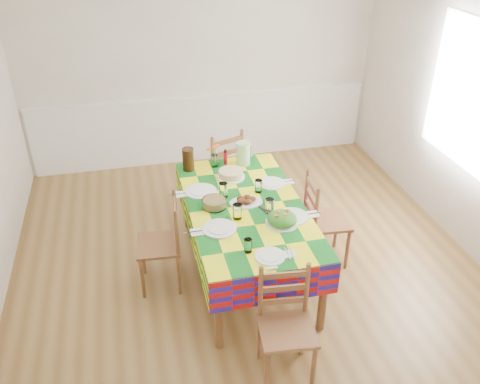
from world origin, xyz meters
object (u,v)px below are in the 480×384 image
Objects in this scene: tea_pitcher at (188,159)px; chair_right at (323,221)px; meat_platter at (246,201)px; dining_table at (246,213)px; chair_far at (221,169)px; chair_left at (163,244)px; green_pitcher at (243,153)px; chair_near at (286,326)px.

tea_pitcher reaches higher than chair_right.
chair_right reaches higher than meat_platter.
chair_right is (0.77, 0.00, -0.21)m from dining_table.
chair_left is at bearing 37.85° from chair_far.
meat_platter is (0.01, 0.04, 0.11)m from dining_table.
tea_pitcher is at bearing 60.92° from chair_right.
green_pitcher is at bearing 42.31° from chair_right.
meat_platter is 0.31× the size of chair_far.
chair_near is at bearing 70.40° from chair_far.
tea_pitcher reaches higher than chair_near.
meat_platter is 1.29× the size of tea_pitcher.
dining_table is 0.79m from chair_right.
green_pitcher is 0.59m from chair_far.
chair_near is (-0.00, -1.25, -0.32)m from meat_platter.
dining_table is 8.19× the size of tea_pitcher.
dining_table is at bearing 95.27° from chair_right.
chair_far is at bearing 89.29° from dining_table.
chair_left reaches higher than meat_platter.
green_pitcher is 1.03× the size of tea_pitcher.
green_pitcher is 0.57m from tea_pitcher.
dining_table is 0.91m from tea_pitcher.
chair_near is (0.00, -1.21, -0.22)m from dining_table.
tea_pitcher is 0.97m from chair_left.
green_pitcher is 0.26× the size of chair_right.
green_pitcher is at bearing 78.15° from meat_platter.
meat_platter is at bearing -61.48° from tea_pitcher.
tea_pitcher is 0.25× the size of chair_right.
dining_table is 1.23m from chair_near.
dining_table is 7.96× the size of green_pitcher.
dining_table is 0.83m from green_pitcher.
chair_near is 0.97× the size of chair_right.
green_pitcher is 1.30m from chair_left.
green_pitcher is at bearing -0.36° from tea_pitcher.
meat_platter is 0.33× the size of chair_right.
chair_left is (-0.77, 1.21, 0.00)m from chair_near.
dining_table is at bearing 96.29° from chair_near.
tea_pitcher is 2.09m from chair_near.
meat_platter is 1.26× the size of green_pitcher.
chair_far reaches higher than meat_platter.
chair_right is (1.53, 0.01, 0.01)m from chair_left.
green_pitcher is 0.27× the size of chair_left.
chair_far reaches higher than chair_near.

